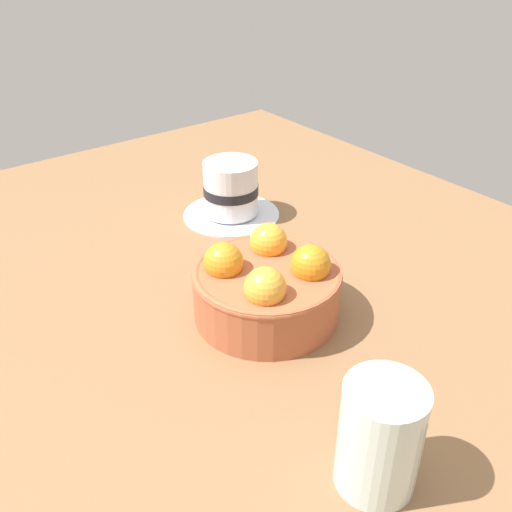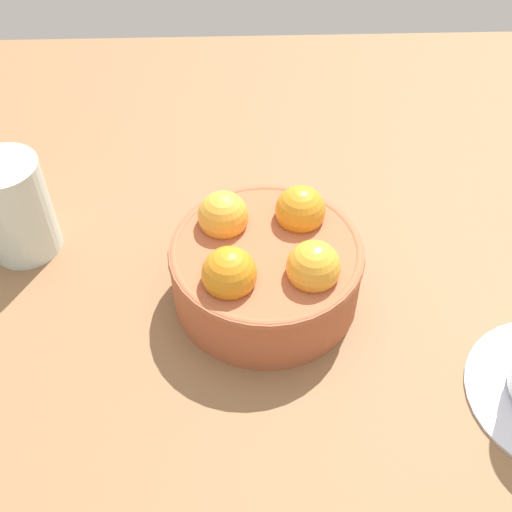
% 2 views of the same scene
% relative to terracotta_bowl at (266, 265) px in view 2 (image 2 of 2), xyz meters
% --- Properties ---
extents(ground_plane, '(1.24, 0.96, 0.04)m').
position_rel_terracotta_bowl_xyz_m(ground_plane, '(-0.00, -0.00, -0.06)').
color(ground_plane, brown).
extents(terracotta_bowl, '(0.17, 0.17, 0.09)m').
position_rel_terracotta_bowl_xyz_m(terracotta_bowl, '(0.00, 0.00, 0.00)').
color(terracotta_bowl, '#AD5938').
rests_on(terracotta_bowl, ground_plane).
extents(water_glass, '(0.07, 0.07, 0.10)m').
position_rel_terracotta_bowl_xyz_m(water_glass, '(0.23, -0.07, 0.01)').
color(water_glass, silver).
rests_on(water_glass, ground_plane).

